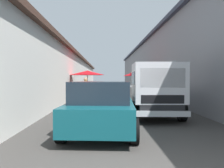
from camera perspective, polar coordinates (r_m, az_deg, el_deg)
The scene contains 11 objects.
ground at distance 16.28m, azimuth 0.86°, elevation -3.98°, with size 90.00×90.00×0.00m, color #3D3A38.
building_left_whitewash at distance 19.39m, azimuth -19.72°, elevation 2.37°, with size 49.80×7.50×3.75m.
building_right_concrete at distance 19.94m, azimuth 20.28°, elevation 4.76°, with size 49.80×7.50×5.44m.
fruit_stall_near_right at distance 15.85m, azimuth 8.42°, elevation 2.16°, with size 2.14×2.14×2.41m.
fruit_stall_far_left at distance 15.31m, azimuth -6.47°, elevation 2.01°, with size 2.48×2.48×2.19m.
fruit_stall_far_right at distance 18.39m, azimuth 6.27°, elevation 1.81°, with size 2.16×2.16×2.23m.
hatchback_car at distance 6.31m, azimuth -2.52°, elevation -5.78°, with size 4.03×2.17×1.45m.
delivery_truck at distance 8.49m, azimuth 11.22°, elevation -1.91°, with size 4.99×2.12×2.08m.
vendor_by_crates at distance 11.89m, azimuth -7.07°, elevation -1.53°, with size 0.45×0.50×1.60m.
parked_scooter at distance 11.41m, azimuth 13.01°, elevation -4.06°, with size 1.69×0.32×1.14m.
plastic_stool at distance 11.79m, azimuth -1.37°, elevation -4.44°, with size 0.30×0.30×0.43m.
Camera 1 is at (-2.70, 0.75, 1.52)m, focal length 34.12 mm.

